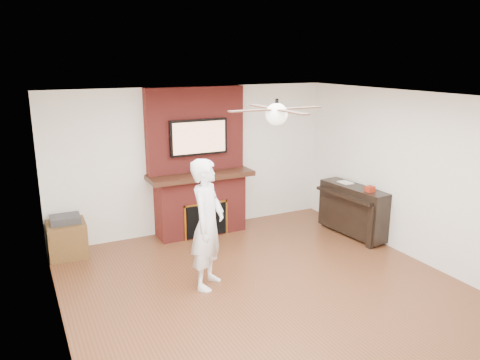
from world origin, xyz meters
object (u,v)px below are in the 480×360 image
side_table (67,237)px  piano (353,209)px  fireplace (199,177)px  person (207,224)px

side_table → piano: size_ratio=0.48×
fireplace → side_table: 2.31m
person → piano: bearing=-35.5°
fireplace → side_table: bearing=-178.3°
fireplace → piano: fireplace is taller
person → piano: (2.93, 0.60, -0.40)m
person → piano: size_ratio=1.28×
fireplace → person: fireplace is taller
fireplace → side_table: (-2.20, -0.07, -0.70)m
side_table → piano: 4.66m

